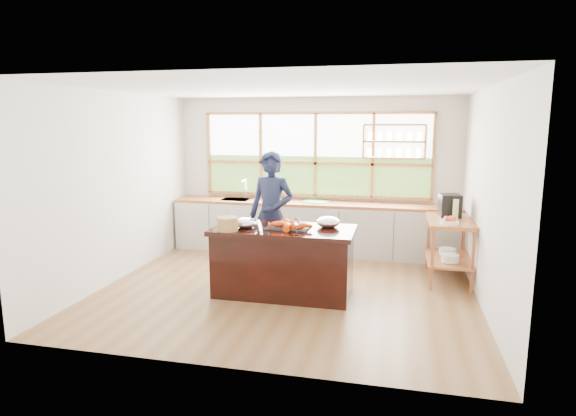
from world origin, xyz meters
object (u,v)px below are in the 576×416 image
(island, at_px, (284,261))
(wicker_basket, at_px, (227,224))
(cook, at_px, (271,215))
(espresso_machine, at_px, (450,205))

(island, xyz_separation_m, wicker_basket, (-0.66, -0.31, 0.53))
(cook, relative_size, espresso_machine, 5.64)
(cook, distance_m, espresso_machine, 2.62)
(espresso_machine, distance_m, wicker_basket, 3.28)
(island, bearing_deg, cook, 116.80)
(island, height_order, cook, cook)
(island, relative_size, wicker_basket, 6.82)
(cook, xyz_separation_m, wicker_basket, (-0.32, -0.99, 0.06))
(espresso_machine, bearing_deg, island, -155.81)
(espresso_machine, xyz_separation_m, wicker_basket, (-2.85, -1.62, -0.08))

